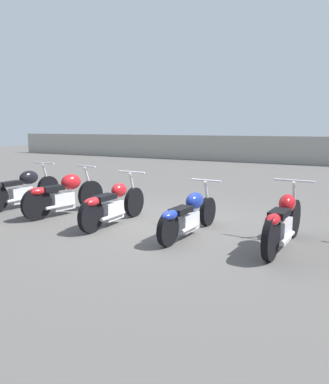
{
  "coord_description": "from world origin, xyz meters",
  "views": [
    {
      "loc": [
        3.53,
        -6.38,
        1.91
      ],
      "look_at": [
        0.0,
        0.02,
        0.65
      ],
      "focal_mm": 35.0,
      "sensor_mm": 36.0,
      "label": 1
    }
  ],
  "objects_px": {
    "motorcycle_slot_2": "(113,204)",
    "motorcycle_slot_3": "(189,214)",
    "motorcycle_slot_1": "(64,194)",
    "motorcycle_slot_0": "(22,189)",
    "motorcycle_slot_4": "(283,222)"
  },
  "relations": [
    {
      "from": "motorcycle_slot_1",
      "to": "motorcycle_slot_2",
      "type": "distance_m",
      "value": 1.49
    },
    {
      "from": "motorcycle_slot_1",
      "to": "motorcycle_slot_3",
      "type": "xyz_separation_m",
      "value": [
        3.12,
        -0.17,
        -0.07
      ]
    },
    {
      "from": "motorcycle_slot_1",
      "to": "motorcycle_slot_4",
      "type": "height_order",
      "value": "motorcycle_slot_1"
    },
    {
      "from": "motorcycle_slot_3",
      "to": "motorcycle_slot_2",
      "type": "bearing_deg",
      "value": -176.4
    },
    {
      "from": "motorcycle_slot_0",
      "to": "motorcycle_slot_1",
      "type": "height_order",
      "value": "motorcycle_slot_1"
    },
    {
      "from": "motorcycle_slot_1",
      "to": "motorcycle_slot_0",
      "type": "bearing_deg",
      "value": -173.18
    },
    {
      "from": "motorcycle_slot_2",
      "to": "motorcycle_slot_3",
      "type": "height_order",
      "value": "motorcycle_slot_2"
    },
    {
      "from": "motorcycle_slot_1",
      "to": "motorcycle_slot_4",
      "type": "distance_m",
      "value": 4.75
    },
    {
      "from": "motorcycle_slot_1",
      "to": "motorcycle_slot_3",
      "type": "distance_m",
      "value": 3.13
    },
    {
      "from": "motorcycle_slot_2",
      "to": "motorcycle_slot_3",
      "type": "xyz_separation_m",
      "value": [
        1.64,
        0.04,
        -0.02
      ]
    },
    {
      "from": "motorcycle_slot_4",
      "to": "motorcycle_slot_3",
      "type": "bearing_deg",
      "value": -175.02
    },
    {
      "from": "motorcycle_slot_0",
      "to": "motorcycle_slot_1",
      "type": "xyz_separation_m",
      "value": [
        1.45,
        -0.09,
        0.01
      ]
    },
    {
      "from": "motorcycle_slot_1",
      "to": "motorcycle_slot_2",
      "type": "bearing_deg",
      "value": 2.55
    },
    {
      "from": "motorcycle_slot_0",
      "to": "motorcycle_slot_3",
      "type": "xyz_separation_m",
      "value": [
        4.57,
        -0.26,
        -0.06
      ]
    },
    {
      "from": "motorcycle_slot_0",
      "to": "motorcycle_slot_4",
      "type": "relative_size",
      "value": 1.09
    }
  ]
}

